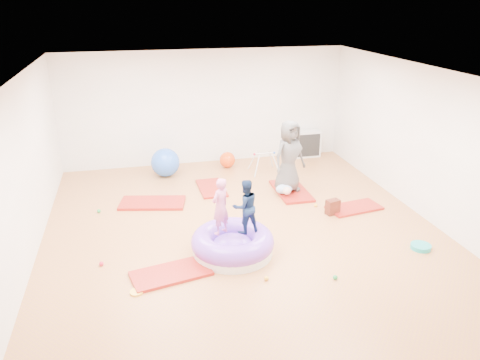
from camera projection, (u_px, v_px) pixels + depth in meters
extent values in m
cube|color=#B27A38|center=(244.00, 232.00, 8.40)|extent=(7.00, 8.00, 0.01)
cube|color=white|center=(244.00, 75.00, 7.37)|extent=(7.00, 8.00, 0.01)
cube|color=white|center=(205.00, 108.00, 11.51)|extent=(7.00, 0.01, 2.80)
cube|color=white|center=(349.00, 297.00, 4.27)|extent=(7.00, 0.01, 2.80)
cube|color=white|center=(22.00, 176.00, 7.13)|extent=(0.01, 8.00, 2.80)
cube|color=white|center=(428.00, 145.00, 8.64)|extent=(0.01, 8.00, 2.80)
cube|color=#AB212A|center=(171.00, 273.00, 7.12)|extent=(1.28, 0.82, 0.05)
cube|color=#AB212A|center=(152.00, 203.00, 9.54)|extent=(1.41, 0.92, 0.05)
cube|color=#AB212A|center=(212.00, 188.00, 10.28)|extent=(0.55, 1.08, 0.04)
cube|color=#AB212A|center=(354.00, 208.00, 9.33)|extent=(1.14, 0.69, 0.04)
cube|color=#AB212A|center=(291.00, 191.00, 10.13)|extent=(0.65, 1.29, 0.05)
cylinder|color=white|center=(233.00, 249.00, 7.71)|extent=(1.32, 1.32, 0.15)
torus|color=purple|center=(233.00, 241.00, 7.66)|extent=(1.37, 1.37, 0.36)
ellipsoid|color=purple|center=(233.00, 246.00, 7.69)|extent=(0.73, 0.73, 0.33)
imported|color=#D0699D|center=(220.00, 204.00, 7.45)|extent=(0.42, 0.39, 0.96)
imported|color=#122447|center=(245.00, 204.00, 7.50)|extent=(0.50, 0.43, 0.92)
imported|color=#4C4C4C|center=(289.00, 156.00, 9.82)|extent=(0.88, 0.73, 1.54)
ellipsoid|color=#A0BCE3|center=(284.00, 189.00, 9.89)|extent=(0.37, 0.24, 0.21)
sphere|color=beige|center=(287.00, 191.00, 9.72)|extent=(0.17, 0.17, 0.17)
sphere|color=green|center=(256.00, 231.00, 8.37)|extent=(0.07, 0.07, 0.07)
sphere|color=yellow|center=(276.00, 185.00, 10.44)|extent=(0.07, 0.07, 0.07)
sphere|color=red|center=(101.00, 264.00, 7.35)|extent=(0.07, 0.07, 0.07)
sphere|color=green|center=(335.00, 277.00, 7.00)|extent=(0.07, 0.07, 0.07)
sphere|color=yellow|center=(316.00, 205.00, 9.41)|extent=(0.07, 0.07, 0.07)
sphere|color=green|center=(99.00, 211.00, 9.15)|extent=(0.07, 0.07, 0.07)
sphere|color=yellow|center=(222.00, 210.00, 9.22)|extent=(0.07, 0.07, 0.07)
sphere|color=yellow|center=(266.00, 278.00, 6.97)|extent=(0.07, 0.07, 0.07)
sphere|color=blue|center=(165.00, 162.00, 10.93)|extent=(0.67, 0.67, 0.67)
sphere|color=#E1430F|center=(227.00, 160.00, 11.53)|extent=(0.39, 0.39, 0.39)
cylinder|color=silver|center=(257.00, 166.00, 10.90)|extent=(0.19, 0.19, 0.50)
cylinder|color=silver|center=(252.00, 160.00, 11.28)|extent=(0.19, 0.19, 0.50)
cylinder|color=silver|center=(276.00, 164.00, 11.00)|extent=(0.19, 0.19, 0.50)
cylinder|color=silver|center=(271.00, 159.00, 11.39)|extent=(0.19, 0.19, 0.50)
cylinder|color=silver|center=(264.00, 153.00, 11.06)|extent=(0.49, 0.03, 0.03)
sphere|color=red|center=(254.00, 154.00, 11.01)|extent=(0.06, 0.06, 0.06)
sphere|color=blue|center=(274.00, 153.00, 11.11)|extent=(0.06, 0.06, 0.06)
cube|color=silver|center=(307.00, 144.00, 12.28)|extent=(0.69, 0.34, 0.69)
cube|color=black|center=(309.00, 145.00, 12.14)|extent=(0.59, 0.02, 0.59)
cube|color=silver|center=(307.00, 144.00, 12.24)|extent=(0.02, 0.23, 0.61)
cube|color=silver|center=(307.00, 144.00, 12.24)|extent=(0.61, 0.23, 0.02)
cylinder|color=teal|center=(421.00, 247.00, 7.85)|extent=(0.34, 0.34, 0.07)
cube|color=#9B3B24|center=(333.00, 207.00, 9.06)|extent=(0.29, 0.22, 0.30)
cylinder|color=yellow|center=(137.00, 292.00, 6.68)|extent=(0.19, 0.19, 0.03)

